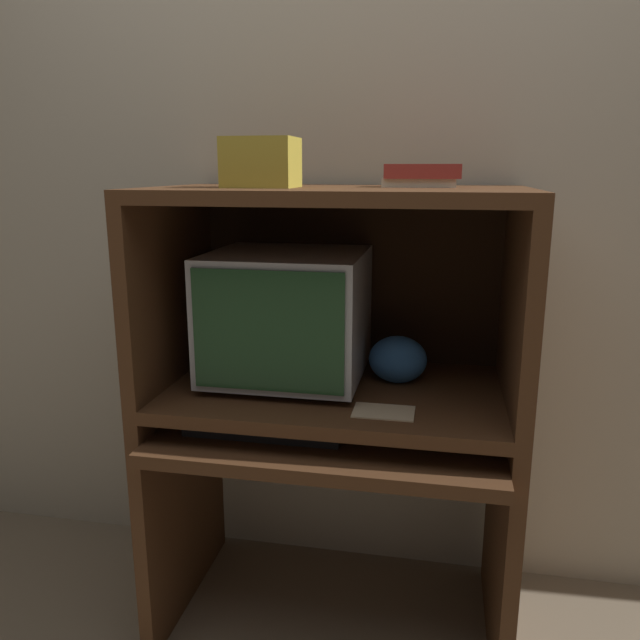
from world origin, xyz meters
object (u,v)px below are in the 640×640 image
(crt_monitor, at_px, (287,315))
(keyboard, at_px, (267,426))
(snack_bag, at_px, (398,359))
(storage_box, at_px, (261,163))
(book_stack, at_px, (422,175))
(mouse, at_px, (363,435))

(crt_monitor, distance_m, keyboard, 0.32)
(snack_bag, distance_m, storage_box, 0.67)
(crt_monitor, height_order, snack_bag, crt_monitor)
(keyboard, bearing_deg, crt_monitor, 83.95)
(book_stack, bearing_deg, snack_bag, -178.49)
(mouse, bearing_deg, storage_box, 163.21)
(keyboard, distance_m, book_stack, 0.80)
(snack_bag, bearing_deg, crt_monitor, -174.13)
(storage_box, bearing_deg, snack_bag, 19.29)
(storage_box, bearing_deg, crt_monitor, 66.40)
(snack_bag, bearing_deg, mouse, -108.25)
(keyboard, distance_m, snack_bag, 0.42)
(crt_monitor, bearing_deg, book_stack, 5.30)
(keyboard, xyz_separation_m, storage_box, (-0.02, 0.08, 0.70))
(snack_bag, height_order, book_stack, book_stack)
(snack_bag, xyz_separation_m, book_stack, (0.05, 0.00, 0.52))
(mouse, distance_m, book_stack, 0.71)
(snack_bag, distance_m, book_stack, 0.52)
(keyboard, height_order, storage_box, storage_box)
(crt_monitor, relative_size, book_stack, 2.13)
(mouse, height_order, snack_bag, snack_bag)
(crt_monitor, bearing_deg, mouse, -35.95)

